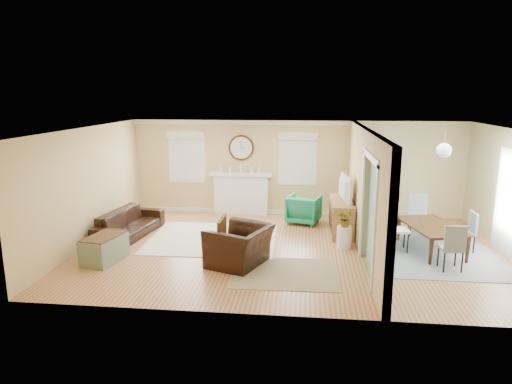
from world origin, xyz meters
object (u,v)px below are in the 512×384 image
sofa (129,223)px  dining_table (432,238)px  credenza (341,217)px  green_chair (304,209)px  eames_chair (240,246)px

sofa → dining_table: (6.84, -0.38, -0.01)m
sofa → credenza: credenza is taller
green_chair → dining_table: bearing=160.8°
sofa → credenza: bearing=-73.2°
credenza → dining_table: (1.83, -1.17, -0.11)m
credenza → green_chair: bearing=140.9°
green_chair → credenza: 1.17m
sofa → green_chair: 4.38m
eames_chair → dining_table: (3.97, 1.18, -0.09)m
sofa → green_chair: size_ratio=2.60×
eames_chair → dining_table: 4.14m
green_chair → dining_table: size_ratio=0.48×
green_chair → sofa: bearing=36.0°
eames_chair → dining_table: bearing=128.3°
eames_chair → credenza: (2.14, 2.35, 0.01)m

